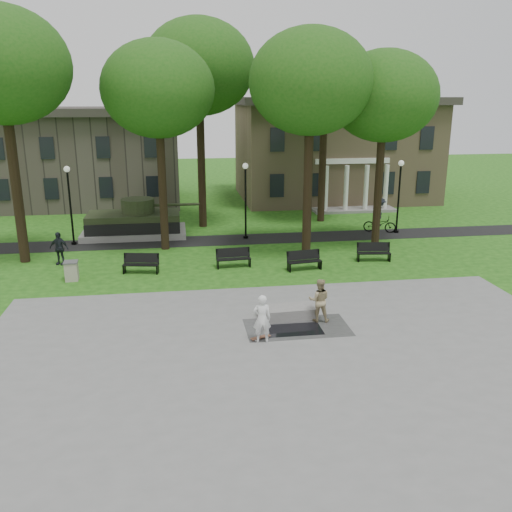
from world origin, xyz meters
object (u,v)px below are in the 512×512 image
at_px(friend_watching, 319,300).
at_px(cyclist, 380,218).
at_px(skateboarder, 262,319).
at_px(concrete_block, 286,312).
at_px(park_bench_0, 141,263).
at_px(trash_bin, 72,271).

distance_m(friend_watching, cyclist, 15.91).
bearing_deg(skateboarder, concrete_block, -119.05).
relative_size(cyclist, park_bench_0, 1.23).
bearing_deg(friend_watching, park_bench_0, -32.93).
bearing_deg(concrete_block, skateboarder, -122.38).
relative_size(concrete_block, trash_bin, 2.29).
height_order(concrete_block, cyclist, cyclist).
bearing_deg(concrete_block, cyclist, 56.09).
distance_m(park_bench_0, trash_bin, 3.34).
bearing_deg(trash_bin, friend_watching, -32.15).
xyz_separation_m(cyclist, trash_bin, (-18.37, -7.23, -0.45)).
distance_m(concrete_block, friend_watching, 1.46).
distance_m(friend_watching, park_bench_0, 10.39).
relative_size(friend_watching, trash_bin, 1.82).
height_order(concrete_block, park_bench_0, park_bench_0).
xyz_separation_m(park_bench_0, trash_bin, (-3.26, -0.71, -0.04)).
distance_m(skateboarder, cyclist, 18.58).
bearing_deg(skateboarder, trash_bin, -42.31).
bearing_deg(cyclist, trash_bin, 133.81).
bearing_deg(skateboarder, park_bench_0, -58.50).
bearing_deg(concrete_block, trash_bin, 146.80).
xyz_separation_m(concrete_block, skateboarder, (-1.33, -2.10, 0.68)).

